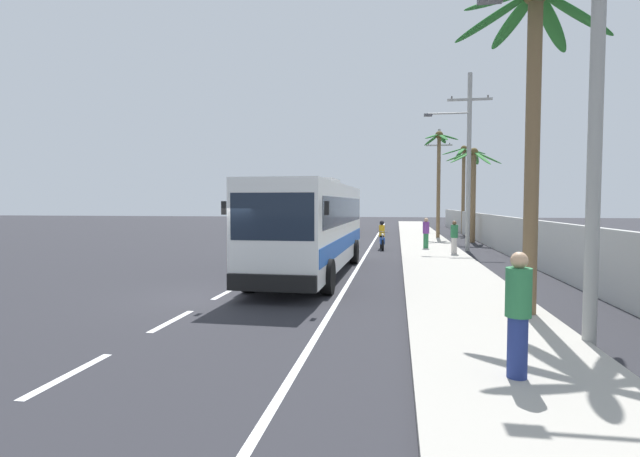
{
  "coord_description": "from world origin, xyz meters",
  "views": [
    {
      "loc": [
        4.95,
        -12.87,
        2.63
      ],
      "look_at": [
        2.15,
        4.69,
        1.7
      ],
      "focal_mm": 27.05,
      "sensor_mm": 36.0,
      "label": 1
    }
  ],
  "objects_px": {
    "utility_pole_nearest": "(592,95)",
    "motorcycle_beside_bus": "(382,238)",
    "coach_bus_foreground": "(313,224)",
    "pedestrian_far_walk": "(426,232)",
    "pedestrian_near_kerb": "(454,237)",
    "utility_pole_far": "(439,179)",
    "pedestrian_midwalk": "(518,312)",
    "palm_fourth": "(534,80)",
    "palm_nearest": "(464,171)",
    "utility_pole_mid": "(467,157)",
    "palm_second": "(439,163)",
    "palm_third": "(473,178)",
    "coach_bus_far_lane": "(316,210)"
  },
  "relations": [
    {
      "from": "utility_pole_nearest",
      "to": "motorcycle_beside_bus",
      "type": "bearing_deg",
      "value": 103.0
    },
    {
      "from": "coach_bus_foreground",
      "to": "pedestrian_far_walk",
      "type": "distance_m",
      "value": 10.82
    },
    {
      "from": "pedestrian_near_kerb",
      "to": "pedestrian_far_walk",
      "type": "bearing_deg",
      "value": 45.16
    },
    {
      "from": "utility_pole_far",
      "to": "pedestrian_midwalk",
      "type": "bearing_deg",
      "value": -93.07
    },
    {
      "from": "palm_fourth",
      "to": "pedestrian_far_walk",
      "type": "bearing_deg",
      "value": 94.83
    },
    {
      "from": "pedestrian_near_kerb",
      "to": "palm_nearest",
      "type": "distance_m",
      "value": 19.15
    },
    {
      "from": "utility_pole_mid",
      "to": "motorcycle_beside_bus",
      "type": "bearing_deg",
      "value": 178.14
    },
    {
      "from": "utility_pole_far",
      "to": "palm_second",
      "type": "xyz_separation_m",
      "value": [
        -0.8,
        -9.71,
        0.61
      ]
    },
    {
      "from": "coach_bus_foreground",
      "to": "palm_third",
      "type": "relative_size",
      "value": 1.8
    },
    {
      "from": "palm_fourth",
      "to": "motorcycle_beside_bus",
      "type": "bearing_deg",
      "value": 103.14
    },
    {
      "from": "coach_bus_foreground",
      "to": "motorcycle_beside_bus",
      "type": "height_order",
      "value": "coach_bus_foreground"
    },
    {
      "from": "utility_pole_mid",
      "to": "pedestrian_near_kerb",
      "type": "bearing_deg",
      "value": -108.1
    },
    {
      "from": "coach_bus_foreground",
      "to": "coach_bus_far_lane",
      "type": "xyz_separation_m",
      "value": [
        -3.95,
        24.27,
        0.13
      ]
    },
    {
      "from": "palm_fourth",
      "to": "utility_pole_mid",
      "type": "bearing_deg",
      "value": 87.05
    },
    {
      "from": "coach_bus_foreground",
      "to": "utility_pole_mid",
      "type": "relative_size",
      "value": 1.17
    },
    {
      "from": "coach_bus_far_lane",
      "to": "palm_nearest",
      "type": "xyz_separation_m",
      "value": [
        12.67,
        1.03,
        3.42
      ]
    },
    {
      "from": "pedestrian_far_walk",
      "to": "palm_second",
      "type": "bearing_deg",
      "value": -107.19
    },
    {
      "from": "pedestrian_midwalk",
      "to": "palm_third",
      "type": "bearing_deg",
      "value": -17.04
    },
    {
      "from": "coach_bus_foreground",
      "to": "motorcycle_beside_bus",
      "type": "relative_size",
      "value": 5.81
    },
    {
      "from": "pedestrian_far_walk",
      "to": "palm_nearest",
      "type": "height_order",
      "value": "palm_nearest"
    },
    {
      "from": "utility_pole_mid",
      "to": "coach_bus_far_lane",
      "type": "bearing_deg",
      "value": 126.84
    },
    {
      "from": "coach_bus_far_lane",
      "to": "pedestrian_near_kerb",
      "type": "relative_size",
      "value": 6.84
    },
    {
      "from": "motorcycle_beside_bus",
      "to": "palm_second",
      "type": "relative_size",
      "value": 0.25
    },
    {
      "from": "utility_pole_mid",
      "to": "utility_pole_far",
      "type": "distance_m",
      "value": 18.14
    },
    {
      "from": "utility_pole_nearest",
      "to": "utility_pole_mid",
      "type": "height_order",
      "value": "utility_pole_mid"
    },
    {
      "from": "coach_bus_far_lane",
      "to": "pedestrian_midwalk",
      "type": "xyz_separation_m",
      "value": [
        8.72,
        -34.72,
        -0.91
      ]
    },
    {
      "from": "pedestrian_near_kerb",
      "to": "utility_pole_nearest",
      "type": "relative_size",
      "value": 0.19
    },
    {
      "from": "pedestrian_near_kerb",
      "to": "pedestrian_far_walk",
      "type": "xyz_separation_m",
      "value": [
        -1.2,
        2.84,
        0.03
      ]
    },
    {
      "from": "coach_bus_foreground",
      "to": "pedestrian_near_kerb",
      "type": "bearing_deg",
      "value": 49.53
    },
    {
      "from": "palm_third",
      "to": "pedestrian_near_kerb",
      "type": "bearing_deg",
      "value": -103.81
    },
    {
      "from": "palm_second",
      "to": "palm_third",
      "type": "relative_size",
      "value": 1.24
    },
    {
      "from": "pedestrian_far_walk",
      "to": "utility_pole_far",
      "type": "bearing_deg",
      "value": -104.88
    },
    {
      "from": "coach_bus_far_lane",
      "to": "utility_pole_far",
      "type": "bearing_deg",
      "value": 19.08
    },
    {
      "from": "coach_bus_far_lane",
      "to": "palm_second",
      "type": "relative_size",
      "value": 1.42
    },
    {
      "from": "utility_pole_nearest",
      "to": "palm_nearest",
      "type": "distance_m",
      "value": 33.67
    },
    {
      "from": "utility_pole_nearest",
      "to": "utility_pole_mid",
      "type": "bearing_deg",
      "value": 88.78
    },
    {
      "from": "coach_bus_far_lane",
      "to": "utility_pole_mid",
      "type": "relative_size",
      "value": 1.15
    },
    {
      "from": "coach_bus_foreground",
      "to": "motorcycle_beside_bus",
      "type": "bearing_deg",
      "value": 77.41
    },
    {
      "from": "pedestrian_midwalk",
      "to": "palm_fourth",
      "type": "xyz_separation_m",
      "value": [
        1.25,
        4.26,
        4.26
      ]
    },
    {
      "from": "pedestrian_far_walk",
      "to": "utility_pole_nearest",
      "type": "relative_size",
      "value": 0.2
    },
    {
      "from": "pedestrian_near_kerb",
      "to": "palm_nearest",
      "type": "xyz_separation_m",
      "value": [
        2.84,
        18.41,
        4.43
      ]
    },
    {
      "from": "utility_pole_nearest",
      "to": "utility_pole_mid",
      "type": "distance_m",
      "value": 18.16
    },
    {
      "from": "pedestrian_near_kerb",
      "to": "pedestrian_far_walk",
      "type": "relative_size",
      "value": 0.97
    },
    {
      "from": "pedestrian_far_walk",
      "to": "utility_pole_far",
      "type": "relative_size",
      "value": 0.18
    },
    {
      "from": "coach_bus_foreground",
      "to": "palm_third",
      "type": "bearing_deg",
      "value": 63.04
    },
    {
      "from": "motorcycle_beside_bus",
      "to": "palm_second",
      "type": "bearing_deg",
      "value": 65.31
    },
    {
      "from": "pedestrian_far_walk",
      "to": "palm_fourth",
      "type": "height_order",
      "value": "palm_fourth"
    },
    {
      "from": "utility_pole_nearest",
      "to": "pedestrian_far_walk",
      "type": "bearing_deg",
      "value": 95.66
    },
    {
      "from": "utility_pole_nearest",
      "to": "utility_pole_far",
      "type": "height_order",
      "value": "utility_pole_far"
    },
    {
      "from": "pedestrian_midwalk",
      "to": "utility_pole_far",
      "type": "height_order",
      "value": "utility_pole_far"
    }
  ]
}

